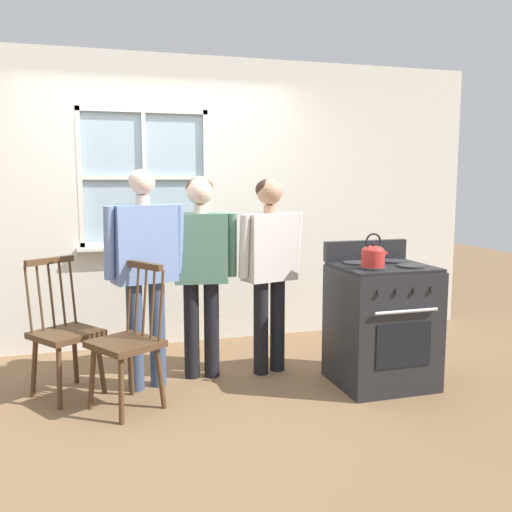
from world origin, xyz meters
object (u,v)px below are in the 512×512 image
at_px(person_teen_center, 201,257).
at_px(chair_near_wall, 64,334).
at_px(person_elderly_left, 144,258).
at_px(person_adult_right, 269,256).
at_px(potted_plant, 144,236).
at_px(chair_by_window, 128,343).
at_px(stove, 381,324).
at_px(kettle, 373,255).

bearing_deg(person_teen_center, chair_near_wall, -166.40).
height_order(person_elderly_left, person_adult_right, person_elderly_left).
height_order(person_elderly_left, potted_plant, person_elderly_left).
bearing_deg(potted_plant, person_elderly_left, -95.72).
bearing_deg(chair_by_window, stove, 56.39).
relative_size(chair_near_wall, person_teen_center, 0.63).
height_order(person_adult_right, stove, person_adult_right).
relative_size(person_teen_center, potted_plant, 4.97).
height_order(person_adult_right, kettle, person_adult_right).
distance_m(chair_near_wall, person_adult_right, 1.66).
height_order(stove, potted_plant, potted_plant).
distance_m(stove, kettle, 0.59).
bearing_deg(chair_by_window, person_teen_center, 96.39).
height_order(stove, kettle, kettle).
bearing_deg(stove, potted_plant, 137.40).
distance_m(chair_by_window, chair_near_wall, 0.57).
distance_m(person_teen_center, kettle, 1.32).
relative_size(person_adult_right, potted_plant, 4.93).
height_order(kettle, potted_plant, potted_plant).
distance_m(chair_near_wall, kettle, 2.31).
distance_m(person_elderly_left, person_adult_right, 1.00).
distance_m(chair_near_wall, potted_plant, 1.38).
height_order(chair_near_wall, potted_plant, potted_plant).
bearing_deg(person_teen_center, chair_by_window, -133.62).
relative_size(chair_by_window, kettle, 4.06).
distance_m(person_elderly_left, stove, 1.86).
bearing_deg(person_elderly_left, chair_near_wall, 162.11).
xyz_separation_m(chair_near_wall, potted_plant, (0.69, 1.04, 0.59)).
xyz_separation_m(chair_by_window, kettle, (1.73, -0.21, 0.56)).
height_order(chair_near_wall, stove, stove).
bearing_deg(person_teen_center, person_adult_right, 4.39).
height_order(person_elderly_left, person_teen_center, person_elderly_left).
height_order(chair_by_window, stove, stove).
bearing_deg(person_adult_right, person_elderly_left, 168.84).
distance_m(chair_near_wall, stove, 2.36).
relative_size(chair_near_wall, potted_plant, 3.15).
bearing_deg(kettle, person_elderly_left, 160.52).
bearing_deg(chair_near_wall, person_adult_right, -32.80).
bearing_deg(potted_plant, person_teen_center, -70.56).
bearing_deg(person_elderly_left, potted_plant, 69.00).
bearing_deg(kettle, person_teen_center, 149.26).
xyz_separation_m(person_elderly_left, person_teen_center, (0.44, 0.12, -0.02)).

